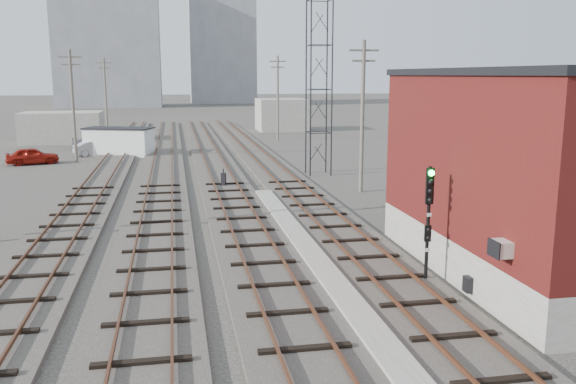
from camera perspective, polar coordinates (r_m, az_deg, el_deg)
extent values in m
plane|color=#282621|center=(67.46, -6.71, 4.88)|extent=(320.00, 320.00, 0.00)
cube|color=#332D28|center=(46.99, -1.87, 2.46)|extent=(3.20, 90.00, 0.20)
cube|color=#4C2816|center=(46.85, -2.74, 2.72)|extent=(0.07, 90.00, 0.12)
cube|color=#4C2816|center=(47.07, -1.01, 2.76)|extent=(0.07, 90.00, 0.12)
cube|color=#332D28|center=(46.56, -6.74, 2.31)|extent=(3.20, 90.00, 0.20)
cube|color=#4C2816|center=(46.48, -7.63, 2.57)|extent=(0.07, 90.00, 0.12)
cube|color=#4C2816|center=(46.58, -5.87, 2.62)|extent=(0.07, 90.00, 0.12)
cube|color=#332D28|center=(46.47, -11.67, 2.15)|extent=(3.20, 90.00, 0.20)
cube|color=#4C2816|center=(46.46, -12.57, 2.39)|extent=(0.07, 90.00, 0.12)
cube|color=#4C2816|center=(46.43, -10.80, 2.46)|extent=(0.07, 90.00, 0.12)
cube|color=#332D28|center=(46.72, -16.58, 1.96)|extent=(3.20, 90.00, 0.20)
cube|color=#4C2816|center=(46.77, -17.47, 2.21)|extent=(0.07, 90.00, 0.12)
cube|color=#4C2816|center=(46.62, -15.72, 2.28)|extent=(0.07, 90.00, 0.12)
cube|color=gray|center=(22.61, 2.82, -6.78)|extent=(0.90, 28.00, 0.26)
cube|color=gray|center=(23.30, 21.11, -5.39)|extent=(6.00, 12.00, 1.50)
cube|color=maroon|center=(22.62, 21.71, 3.16)|extent=(6.00, 12.00, 5.50)
cube|color=black|center=(22.45, 22.23, 10.38)|extent=(6.20, 12.20, 0.25)
cube|color=beige|center=(17.99, 19.30, -5.01)|extent=(0.45, 0.62, 0.45)
cube|color=black|center=(20.23, 16.47, -8.28)|extent=(0.20, 0.35, 0.50)
cylinder|color=black|center=(42.23, 2.15, 11.58)|extent=(0.10, 0.10, 15.00)
cylinder|color=black|center=(42.59, 4.16, 11.56)|extent=(0.10, 0.10, 15.00)
cylinder|color=black|center=(43.70, 1.71, 11.56)|extent=(0.10, 0.10, 15.00)
cylinder|color=black|center=(44.04, 3.66, 11.54)|extent=(0.10, 0.10, 15.00)
cylinder|color=#595147|center=(52.61, -19.47, 7.57)|extent=(0.24, 0.24, 9.00)
cube|color=#595147|center=(52.57, -19.74, 11.81)|extent=(1.80, 0.12, 0.12)
cube|color=#595147|center=(52.56, -19.70, 11.16)|extent=(1.40, 0.12, 0.12)
cylinder|color=#595147|center=(77.39, -16.69, 8.61)|extent=(0.24, 0.24, 9.00)
cube|color=#595147|center=(77.37, -16.85, 11.49)|extent=(1.80, 0.12, 0.12)
cube|color=#595147|center=(77.36, -16.83, 11.05)|extent=(1.40, 0.12, 0.12)
cylinder|color=#595147|center=(36.73, 6.97, 6.93)|extent=(0.24, 0.24, 9.00)
cube|color=#595147|center=(36.68, 7.11, 13.02)|extent=(1.80, 0.12, 0.12)
cube|color=#595147|center=(36.66, 7.09, 12.08)|extent=(1.40, 0.12, 0.12)
cylinder|color=#595147|center=(65.92, -0.96, 8.74)|extent=(0.24, 0.24, 9.00)
cube|color=#595147|center=(65.89, -0.98, 12.13)|extent=(1.80, 0.12, 0.12)
cube|color=#595147|center=(65.88, -0.97, 11.60)|extent=(1.40, 0.12, 0.12)
cube|color=gray|center=(142.81, -16.48, 13.69)|extent=(22.00, 14.00, 30.00)
cube|color=gray|center=(157.56, -6.19, 13.03)|extent=(16.00, 12.00, 26.00)
cube|color=gray|center=(68.13, -20.35, 5.69)|extent=(8.00, 5.00, 3.20)
cube|color=gray|center=(78.29, -0.63, 7.25)|extent=(6.00, 6.00, 4.00)
cube|color=gray|center=(21.49, 12.72, -8.23)|extent=(0.40, 0.40, 0.10)
cylinder|color=black|center=(20.94, 12.95, -3.13)|extent=(0.12, 0.12, 4.04)
cube|color=black|center=(20.64, 13.13, 0.54)|extent=(0.26, 0.10, 1.21)
sphere|color=#0CE533|center=(20.48, 13.29, 1.74)|extent=(0.20, 0.20, 0.20)
sphere|color=black|center=(20.53, 13.25, 0.91)|extent=(0.20, 0.20, 0.20)
sphere|color=black|center=(20.58, 13.21, 0.08)|extent=(0.20, 0.20, 0.20)
sphere|color=black|center=(20.64, 13.18, -0.75)|extent=(0.20, 0.20, 0.20)
cube|color=black|center=(20.98, 12.94, -3.81)|extent=(0.22, 0.09, 0.56)
cube|color=white|center=(20.77, 13.08, -2.10)|extent=(0.16, 0.02, 0.12)
cube|color=white|center=(21.07, 12.94, -5.31)|extent=(0.16, 0.02, 0.12)
cube|color=black|center=(38.28, -6.05, 1.14)|extent=(0.35, 0.35, 0.90)
cylinder|color=black|center=(38.19, -6.07, 2.00)|extent=(0.07, 0.07, 0.27)
cube|color=white|center=(55.70, -15.53, 4.52)|extent=(6.13, 4.10, 2.36)
cube|color=black|center=(55.58, -15.60, 5.77)|extent=(6.37, 4.34, 0.11)
imported|color=maroon|center=(52.50, -22.81, 3.14)|extent=(4.27, 2.61, 1.36)
imported|color=#A7AAAF|center=(56.30, -17.40, 3.96)|extent=(4.30, 2.64, 1.34)
imported|color=slate|center=(60.83, -17.68, 4.34)|extent=(4.17, 2.05, 1.17)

